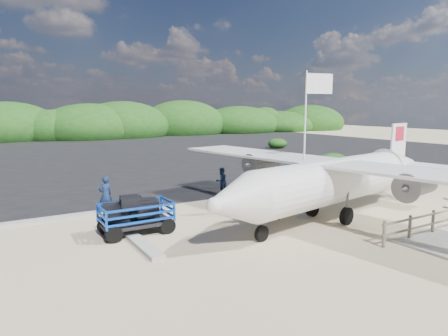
# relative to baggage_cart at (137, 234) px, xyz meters

# --- Properties ---
(ground) EXTENTS (160.00, 160.00, 0.00)m
(ground) POSITION_rel_baggage_cart_xyz_m (4.19, -1.18, 0.00)
(ground) COLOR beige
(asphalt_apron) EXTENTS (90.00, 50.00, 0.04)m
(asphalt_apron) POSITION_rel_baggage_cart_xyz_m (4.19, 28.82, 0.00)
(asphalt_apron) COLOR #B2B2B2
(asphalt_apron) RESTS_ON ground
(lagoon) EXTENTS (9.00, 7.00, 0.40)m
(lagoon) POSITION_rel_baggage_cart_xyz_m (-4.81, 0.32, 0.00)
(lagoon) COLOR #B2B2B2
(lagoon) RESTS_ON ground
(vegetation_band) EXTENTS (124.00, 8.00, 4.40)m
(vegetation_band) POSITION_rel_baggage_cart_xyz_m (4.19, 53.82, 0.00)
(vegetation_band) COLOR #B2B2B2
(vegetation_band) RESTS_ON ground
(fence) EXTENTS (6.40, 2.00, 1.10)m
(fence) POSITION_rel_baggage_cart_xyz_m (10.19, -6.18, 0.00)
(fence) COLOR #B2B2B2
(fence) RESTS_ON ground
(baggage_cart) EXTENTS (3.05, 1.76, 1.52)m
(baggage_cart) POSITION_rel_baggage_cart_xyz_m (0.00, 0.00, 0.00)
(baggage_cart) COLOR #0C43C2
(baggage_cart) RESTS_ON ground
(flagpole) EXTENTS (1.42, 0.84, 6.66)m
(flagpole) POSITION_rel_baggage_cart_xyz_m (7.39, -1.62, 0.00)
(flagpole) COLOR white
(flagpole) RESTS_ON ground
(signboard) EXTENTS (1.63, 0.48, 1.34)m
(signboard) POSITION_rel_baggage_cart_xyz_m (5.51, -1.21, 0.00)
(signboard) COLOR #4D3016
(signboard) RESTS_ON ground
(crew_a) EXTENTS (0.74, 0.56, 1.82)m
(crew_a) POSITION_rel_baggage_cart_xyz_m (-0.22, 3.83, 0.91)
(crew_a) COLOR #122043
(crew_a) RESTS_ON ground
(crew_b) EXTENTS (0.84, 0.69, 1.58)m
(crew_b) POSITION_rel_baggage_cart_xyz_m (6.72, 4.64, 0.79)
(crew_b) COLOR #122043
(crew_b) RESTS_ON ground
(aircraft_large) EXTENTS (20.59, 20.59, 5.34)m
(aircraft_large) POSITION_rel_baggage_cart_xyz_m (14.34, 20.68, 0.00)
(aircraft_large) COLOR #B2B2B2
(aircraft_large) RESTS_ON ground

